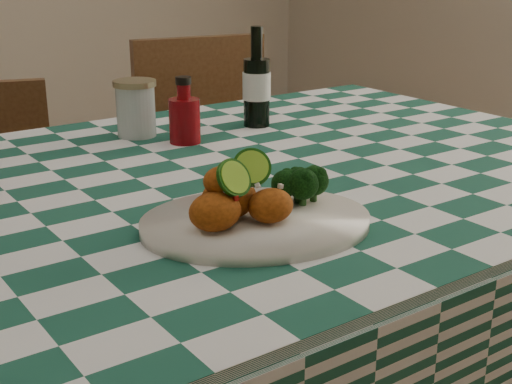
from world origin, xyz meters
TOP-DOWN VIEW (x-y plane):
  - dining_table at (0.00, 0.00)m, footprint 1.66×1.06m
  - plate at (-0.07, -0.25)m, footprint 0.40×0.36m
  - fried_chicken_pile at (-0.09, -0.25)m, footprint 0.14×0.10m
  - broccoli_side at (0.03, -0.23)m, footprint 0.07×0.07m
  - ketchup_bottle at (0.09, 0.23)m, footprint 0.08×0.08m
  - mason_jar at (0.03, 0.33)m, footprint 0.09×0.09m
  - beer_bottle at (0.29, 0.26)m, footprint 0.06×0.06m
  - wooden_chair_right at (0.47, 0.67)m, footprint 0.49×0.50m

SIDE VIEW (x-z plane):
  - dining_table at x=0.00m, z-range 0.00..0.79m
  - wooden_chair_right at x=0.47m, z-range 0.00..0.91m
  - plate at x=-0.07m, z-range 0.79..0.80m
  - broccoli_side at x=0.03m, z-range 0.80..0.86m
  - mason_jar at x=0.03m, z-range 0.79..0.90m
  - fried_chicken_pile at x=-0.09m, z-range 0.80..0.89m
  - ketchup_bottle at x=0.09m, z-range 0.79..0.92m
  - beer_bottle at x=0.29m, z-range 0.79..1.00m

